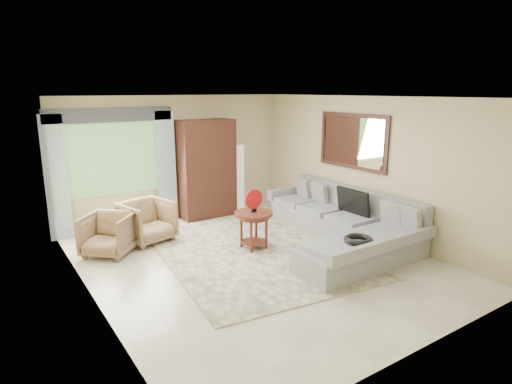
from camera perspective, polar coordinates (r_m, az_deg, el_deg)
ground at (r=7.03m, az=-0.11°, el=-9.18°), size 6.00×6.00×0.00m
area_rug at (r=7.41m, az=-0.20°, el=-7.86°), size 3.48×4.34×0.02m
sectional_sofa at (r=7.88m, az=11.51°, el=-4.72°), size 2.30×3.46×0.90m
tv_screen at (r=7.97m, az=12.81°, el=-1.31°), size 0.14×0.74×0.48m
garden_hose at (r=6.55m, az=13.50°, el=-6.19°), size 0.43×0.43×0.09m
coffee_table at (r=7.41m, az=-0.31°, el=-5.06°), size 0.67×0.67×0.67m
red_disc at (r=7.26m, az=-0.31°, el=-0.96°), size 0.34×0.03×0.34m
armchair_left at (r=7.59m, az=-19.10°, el=-5.37°), size 1.08×1.08×0.70m
armchair_right at (r=8.02m, az=-14.30°, el=-3.82°), size 0.99×1.01×0.76m
potted_plant at (r=8.59m, az=-20.93°, el=-4.05°), size 0.56×0.52×0.51m
armoire at (r=9.27m, az=-6.63°, el=3.09°), size 1.20×0.55×2.10m
floor_lamp at (r=9.76m, az=-2.57°, el=1.90°), size 0.24×0.24×1.50m
window at (r=8.76m, az=-18.59°, el=4.20°), size 1.80×0.04×1.40m
curtain_left at (r=8.51m, az=-25.11°, el=1.65°), size 0.40×0.08×2.30m
curtain_right at (r=9.05m, az=-11.91°, el=3.28°), size 0.40×0.08×2.30m
valance at (r=8.61m, az=-18.89°, el=9.72°), size 2.40×0.12×0.26m
wall_mirror at (r=8.41m, az=12.73°, el=6.61°), size 0.05×1.70×1.05m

